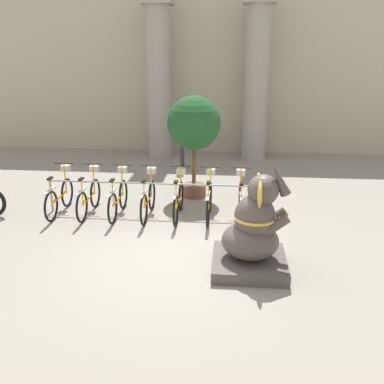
{
  "coord_description": "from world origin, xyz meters",
  "views": [
    {
      "loc": [
        0.87,
        -7.16,
        3.64
      ],
      "look_at": [
        0.14,
        0.69,
        1.0
      ],
      "focal_mm": 40.0,
      "sensor_mm": 36.0,
      "label": 1
    }
  ],
  "objects_px": {
    "bicycle_3": "(148,199)",
    "potted_tree": "(194,126)",
    "bicycle_4": "(179,200)",
    "bicycle_5": "(209,200)",
    "elephant_statue": "(253,233)",
    "bicycle_2": "(118,198)",
    "person_pedestrian": "(182,137)",
    "bicycle_6": "(240,201)",
    "bicycle_1": "(89,197)",
    "bicycle_0": "(60,196)"
  },
  "relations": [
    {
      "from": "person_pedestrian",
      "to": "potted_tree",
      "type": "distance_m",
      "value": 2.77
    },
    {
      "from": "elephant_statue",
      "to": "potted_tree",
      "type": "distance_m",
      "value": 4.17
    },
    {
      "from": "bicycle_5",
      "to": "elephant_statue",
      "type": "distance_m",
      "value": 2.45
    },
    {
      "from": "elephant_statue",
      "to": "bicycle_4",
      "type": "bearing_deg",
      "value": 124.57
    },
    {
      "from": "bicycle_2",
      "to": "person_pedestrian",
      "type": "bearing_deg",
      "value": 76.29
    },
    {
      "from": "bicycle_0",
      "to": "elephant_statue",
      "type": "distance_m",
      "value": 4.9
    },
    {
      "from": "bicycle_3",
      "to": "elephant_statue",
      "type": "distance_m",
      "value": 3.21
    },
    {
      "from": "bicycle_1",
      "to": "bicycle_3",
      "type": "relative_size",
      "value": 1.0
    },
    {
      "from": "bicycle_2",
      "to": "bicycle_6",
      "type": "bearing_deg",
      "value": 0.26
    },
    {
      "from": "bicycle_1",
      "to": "bicycle_2",
      "type": "distance_m",
      "value": 0.69
    },
    {
      "from": "bicycle_1",
      "to": "bicycle_2",
      "type": "xyz_separation_m",
      "value": [
        0.69,
        -0.02,
        0.0
      ]
    },
    {
      "from": "bicycle_3",
      "to": "person_pedestrian",
      "type": "bearing_deg",
      "value": 85.73
    },
    {
      "from": "bicycle_3",
      "to": "elephant_statue",
      "type": "bearing_deg",
      "value": -45.1
    },
    {
      "from": "bicycle_0",
      "to": "bicycle_1",
      "type": "height_order",
      "value": "same"
    },
    {
      "from": "bicycle_0",
      "to": "bicycle_6",
      "type": "height_order",
      "value": "same"
    },
    {
      "from": "bicycle_2",
      "to": "elephant_statue",
      "type": "bearing_deg",
      "value": -37.55
    },
    {
      "from": "bicycle_1",
      "to": "person_pedestrian",
      "type": "bearing_deg",
      "value": 67.44
    },
    {
      "from": "bicycle_5",
      "to": "elephant_statue",
      "type": "bearing_deg",
      "value": -69.05
    },
    {
      "from": "bicycle_2",
      "to": "bicycle_5",
      "type": "relative_size",
      "value": 1.0
    },
    {
      "from": "bicycle_4",
      "to": "bicycle_5",
      "type": "height_order",
      "value": "same"
    },
    {
      "from": "bicycle_1",
      "to": "bicycle_2",
      "type": "height_order",
      "value": "same"
    },
    {
      "from": "bicycle_6",
      "to": "potted_tree",
      "type": "xyz_separation_m",
      "value": [
        -1.17,
        1.5,
        1.4
      ]
    },
    {
      "from": "bicycle_2",
      "to": "person_pedestrian",
      "type": "height_order",
      "value": "person_pedestrian"
    },
    {
      "from": "bicycle_3",
      "to": "potted_tree",
      "type": "distance_m",
      "value": 2.25
    },
    {
      "from": "person_pedestrian",
      "to": "bicycle_5",
      "type": "bearing_deg",
      "value": -75.19
    },
    {
      "from": "bicycle_5",
      "to": "bicycle_6",
      "type": "bearing_deg",
      "value": 0.16
    },
    {
      "from": "bicycle_3",
      "to": "bicycle_0",
      "type": "bearing_deg",
      "value": 179.64
    },
    {
      "from": "elephant_statue",
      "to": "potted_tree",
      "type": "relative_size",
      "value": 0.78
    },
    {
      "from": "bicycle_0",
      "to": "bicycle_4",
      "type": "height_order",
      "value": "same"
    },
    {
      "from": "bicycle_1",
      "to": "bicycle_3",
      "type": "height_order",
      "value": "same"
    },
    {
      "from": "bicycle_4",
      "to": "potted_tree",
      "type": "bearing_deg",
      "value": 82.0
    },
    {
      "from": "bicycle_0",
      "to": "bicycle_5",
      "type": "bearing_deg",
      "value": -0.0
    },
    {
      "from": "bicycle_4",
      "to": "bicycle_0",
      "type": "bearing_deg",
      "value": 179.85
    },
    {
      "from": "bicycle_6",
      "to": "person_pedestrian",
      "type": "xyz_separation_m",
      "value": [
        -1.77,
        4.08,
        0.61
      ]
    },
    {
      "from": "bicycle_2",
      "to": "bicycle_3",
      "type": "xyz_separation_m",
      "value": [
        0.69,
        -0.0,
        0.0
      ]
    },
    {
      "from": "bicycle_4",
      "to": "bicycle_5",
      "type": "relative_size",
      "value": 1.0
    },
    {
      "from": "bicycle_6",
      "to": "elephant_statue",
      "type": "xyz_separation_m",
      "value": [
        0.18,
        -2.28,
        0.25
      ]
    },
    {
      "from": "bicycle_6",
      "to": "bicycle_1",
      "type": "bearing_deg",
      "value": 179.83
    },
    {
      "from": "bicycle_5",
      "to": "bicycle_2",
      "type": "bearing_deg",
      "value": -179.71
    },
    {
      "from": "potted_tree",
      "to": "bicycle_5",
      "type": "bearing_deg",
      "value": -72.21
    },
    {
      "from": "bicycle_0",
      "to": "person_pedestrian",
      "type": "height_order",
      "value": "person_pedestrian"
    },
    {
      "from": "bicycle_3",
      "to": "bicycle_4",
      "type": "height_order",
      "value": "same"
    },
    {
      "from": "bicycle_1",
      "to": "person_pedestrian",
      "type": "distance_m",
      "value": 4.45
    },
    {
      "from": "bicycle_0",
      "to": "bicycle_1",
      "type": "distance_m",
      "value": 0.69
    },
    {
      "from": "bicycle_2",
      "to": "bicycle_5",
      "type": "bearing_deg",
      "value": 0.29
    },
    {
      "from": "bicycle_0",
      "to": "potted_tree",
      "type": "xyz_separation_m",
      "value": [
        2.98,
        1.5,
        1.4
      ]
    },
    {
      "from": "bicycle_4",
      "to": "bicycle_5",
      "type": "bearing_deg",
      "value": 0.61
    },
    {
      "from": "bicycle_3",
      "to": "potted_tree",
      "type": "height_order",
      "value": "potted_tree"
    },
    {
      "from": "bicycle_4",
      "to": "elephant_statue",
      "type": "xyz_separation_m",
      "value": [
        1.56,
        -2.27,
        0.25
      ]
    },
    {
      "from": "elephant_statue",
      "to": "person_pedestrian",
      "type": "bearing_deg",
      "value": 107.06
    }
  ]
}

